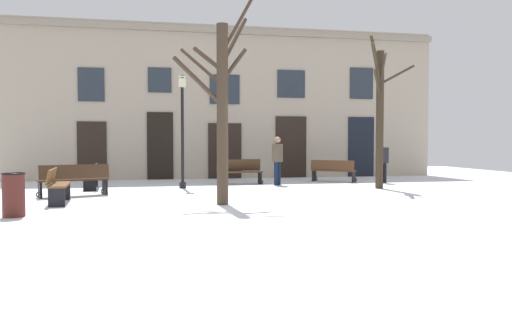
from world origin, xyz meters
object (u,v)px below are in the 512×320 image
Objects in this scene: litter_bin at (14,195)px; bench_by_litter_bin at (74,179)px; tree_near_facade at (380,112)px; person_crossing_plaza at (383,160)px; bench_near_center_tree at (333,170)px; bench_far_corner at (239,171)px; person_near_bench at (277,158)px; streetlamp at (182,119)px; bench_back_to_back_left at (93,176)px; tree_right_of_center at (222,103)px; bench_near_lamp at (57,185)px.

bench_by_litter_bin is at bearing 81.72° from litter_bin.
person_crossing_plaza is (1.04, 1.93, -1.65)m from tree_near_facade.
tree_near_facade reaches higher than bench_near_center_tree.
person_near_bench is at bearing -30.67° from bench_far_corner.
litter_bin is (-3.64, -5.47, -1.85)m from streetlamp.
bench_back_to_back_left is (-9.27, 1.66, -2.08)m from tree_near_facade.
tree_right_of_center is 3.35× the size of person_crossing_plaza.
streetlamp is 4.14× the size of litter_bin.
litter_bin is at bearing 163.01° from bench_near_lamp.
person_crossing_plaza is at bearing -8.32° from bench_far_corner.
tree_right_of_center is at bearing -151.80° from tree_near_facade.
person_crossing_plaza is at bearing -43.10° from person_near_bench.
bench_back_to_back_left is (-4.99, -0.80, -0.03)m from bench_far_corner.
bench_back_to_back_left is (-2.91, 0.33, -1.87)m from streetlamp.
bench_near_center_tree is (4.99, 5.79, -2.05)m from tree_right_of_center.
bench_near_lamp is at bearing 166.94° from tree_right_of_center.
bench_far_corner is (-4.28, 2.46, -2.04)m from tree_near_facade.
person_near_bench is at bearing 178.11° from bench_by_litter_bin.
person_near_bench is (6.24, 0.13, 0.53)m from bench_back_to_back_left.
bench_near_lamp is 0.96× the size of bench_far_corner.
person_crossing_plaza is at bearing 36.63° from tree_right_of_center.
person_crossing_plaza reaches higher than bench_by_litter_bin.
streetlamp is 2.25× the size of bench_far_corner.
tree_right_of_center is 3.06× the size of bench_back_to_back_left.
person_crossing_plaza is (10.31, 0.27, 0.43)m from bench_back_to_back_left.
tree_right_of_center is at bearing -108.69° from bench_near_lamp.
tree_right_of_center reaches higher than bench_far_corner.
bench_by_litter_bin is at bearing -177.07° from tree_near_facade.
bench_back_to_back_left is at bearing 173.52° from streetlamp.
bench_by_litter_bin is (-8.89, -3.28, 0.04)m from bench_near_center_tree.
litter_bin is 0.53× the size of person_near_bench.
bench_far_corner is at bearing 150.15° from tree_near_facade.
bench_near_lamp is (-3.22, -3.38, -1.84)m from streetlamp.
person_crossing_plaza reaches higher than litter_bin.
tree_right_of_center is 3.05× the size of person_near_bench.
tree_near_facade reaches higher than litter_bin.
bench_near_center_tree is 2.70m from person_near_bench.
bench_far_corner is at bearing 106.90° from person_near_bench.
streetlamp is (-6.36, 1.33, -0.20)m from tree_near_facade.
person_near_bench reaches higher than litter_bin.
bench_by_litter_bin is (-3.11, -1.81, -1.82)m from streetlamp.
bench_near_lamp is 6.96m from bench_far_corner.
person_near_bench is (6.56, 3.84, 0.50)m from bench_near_lamp.
person_crossing_plaza is at bearing 4.64° from streetlamp.
tree_near_facade is 0.93× the size of tree_right_of_center.
bench_back_to_back_left is at bearing -173.50° from bench_far_corner.
tree_near_facade is 5.38× the size of litter_bin.
person_near_bench reaches higher than bench_near_lamp.
bench_near_lamp is 3.73m from bench_back_to_back_left.
streetlamp is 6.25m from bench_near_center_tree.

